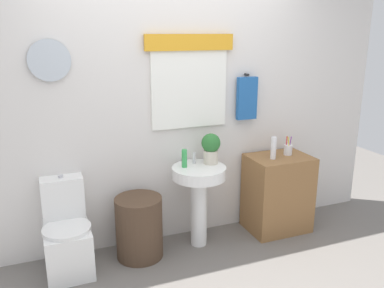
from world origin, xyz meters
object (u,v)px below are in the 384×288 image
Objects in this scene: lotion_bottle at (274,148)px; toilet at (67,236)px; pedestal_sink at (199,188)px; laundry_hamper at (139,227)px; potted_plant at (211,147)px; toothbrush_cup at (288,149)px; soap_bottle at (184,158)px; wooden_cabinet at (278,193)px.

toilet is at bearing 177.68° from lotion_bottle.
toilet is 1.19m from pedestal_sink.
laundry_hamper is 0.72× the size of pedestal_sink.
laundry_hamper is at bearing -175.11° from potted_plant.
toilet is 4.21× the size of toothbrush_cup.
toothbrush_cup is at bearing -1.62° from soap_bottle.
wooden_cabinet is at bearing 0.00° from pedestal_sink.
pedestal_sink is 0.31m from soap_bottle.
potted_plant is at bearing 1.01° from toilet.
wooden_cabinet is 2.72× the size of potted_plant.
potted_plant is at bearing 2.20° from soap_bottle.
wooden_cabinet is 0.45m from toothbrush_cup.
lotion_bottle is at bearing -5.98° from soap_bottle.
toothbrush_cup is (0.95, 0.02, 0.25)m from pedestal_sink.
toilet is at bearing -179.29° from soap_bottle.
soap_bottle is at bearing 177.02° from wooden_cabinet.
potted_plant reaches higher than toilet.
pedestal_sink is 1.00× the size of wooden_cabinet.
toothbrush_cup is (0.10, 0.02, 0.43)m from wooden_cabinet.
potted_plant is (-0.70, 0.06, 0.53)m from wooden_cabinet.
wooden_cabinet reaches higher than laundry_hamper.
pedestal_sink is (1.16, -0.04, 0.27)m from toilet.
soap_bottle is at bearing 178.38° from toothbrush_cup.
pedestal_sink is (0.56, 0.00, 0.29)m from laundry_hamper.
toothbrush_cup is (1.51, 0.02, 0.54)m from laundry_hamper.
toilet is at bearing 176.47° from laundry_hamper.
lotion_bottle reaches higher than toothbrush_cup.
lotion_bottle is (0.74, -0.04, 0.31)m from pedestal_sink.
toothbrush_cup is (2.11, -0.02, 0.52)m from toilet.
lotion_bottle is (0.60, -0.10, -0.05)m from potted_plant.
lotion_bottle reaches higher than toilet.
soap_bottle reaches higher than wooden_cabinet.
pedestal_sink reaches higher than laundry_hamper.
lotion_bottle is at bearing -163.83° from toothbrush_cup.
laundry_hamper is at bearing 178.24° from lotion_bottle.
soap_bottle is (0.44, 0.05, 0.56)m from laundry_hamper.
potted_plant is 1.31× the size of lotion_bottle.
toothbrush_cup reaches higher than soap_bottle.
lotion_bottle is (1.90, -0.08, 0.57)m from toilet.
soap_bottle is (-0.12, 0.05, 0.28)m from pedestal_sink.
potted_plant is 0.61m from lotion_bottle.
toilet is at bearing 178.18° from pedestal_sink.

